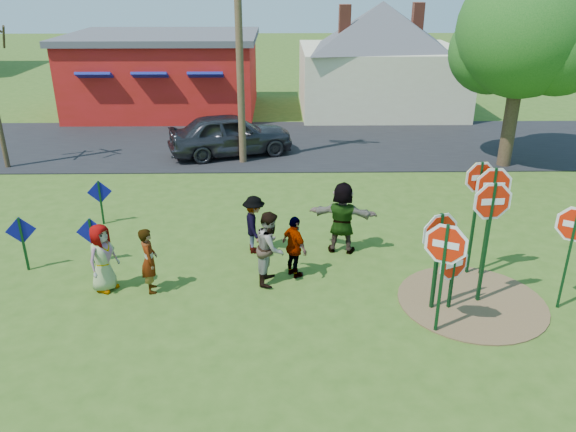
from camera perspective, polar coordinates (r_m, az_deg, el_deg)
name	(u,v)px	position (r m, az deg, el deg)	size (l,w,h in m)	color
ground	(268,281)	(13.26, -2.10, -6.61)	(120.00, 120.00, 0.00)	#335217
road	(272,144)	(23.92, -1.63, 7.34)	(120.00, 7.50, 0.04)	black
dirt_patch	(471,301)	(13.09, 18.14, -8.25)	(3.20, 3.20, 0.03)	brown
red_building	(166,73)	(30.40, -12.30, 14.05)	(9.40, 7.69, 3.90)	#A21910
cream_house	(380,53)	(30.17, 9.36, 16.04)	(9.40, 9.40, 6.50)	beige
stop_sign_a	(445,255)	(11.08, 15.63, -3.80)	(1.01, 0.51, 2.50)	#0E3518
stop_sign_b	(478,190)	(13.38, 18.77, 2.55)	(0.96, 0.21, 2.94)	#0E3518
stop_sign_c	(490,216)	(12.28, 19.86, 0.05)	(1.10, 0.11, 2.92)	#0E3518
stop_sign_d	(492,195)	(13.45, 20.03, 2.02)	(1.11, 0.08, 2.84)	#0E3518
stop_sign_e	(453,267)	(12.25, 16.46, -5.01)	(0.91, 0.44, 1.57)	#0E3518
stop_sign_f	(574,233)	(12.85, 27.02, -1.55)	(0.89, 0.56, 2.47)	#0E3518
stop_sign_g	(439,241)	(11.87, 15.09, -2.43)	(1.06, 0.44, 2.37)	#0E3518
blue_diamond_b	(22,237)	(14.76, -25.39, -1.98)	(0.67, 0.21, 1.40)	#0E3518
blue_diamond_c	(92,236)	(14.56, -19.31, -1.92)	(0.71, 0.07, 1.20)	#0E3518
blue_diamond_d	(100,197)	(16.75, -18.53, 1.81)	(0.67, 0.15, 1.32)	#0E3518
person_a	(102,258)	(13.22, -18.33, -4.05)	(0.78, 0.51, 1.60)	#39507C
person_b	(149,260)	(12.89, -13.94, -4.39)	(0.56, 0.37, 1.54)	#28725D
person_c	(270,247)	(12.85, -1.81, -3.21)	(0.85, 0.66, 1.75)	brown
person_d	(254,225)	(14.30, -3.46, -0.88)	(0.98, 0.57, 1.52)	#38383E
person_e	(295,247)	(13.11, 0.67, -3.18)	(0.89, 0.37, 1.53)	#482C51
person_f	(342,218)	(14.29, 5.53, -0.17)	(1.75, 0.56, 1.88)	#214D32
suv	(231,134)	(22.29, -5.85, 8.27)	(1.93, 4.81, 1.64)	#2E2D33
utility_pole	(239,40)	(20.67, -4.99, 17.41)	(2.09, 0.43, 8.56)	#4C3823
leafy_tree	(527,38)	(21.80, 23.09, 16.28)	(5.02, 4.58, 7.14)	#382819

